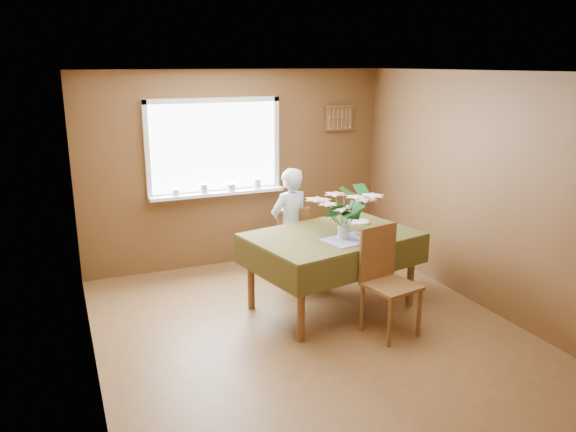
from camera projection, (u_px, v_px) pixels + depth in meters
name	position (u px, v px, depth m)	size (l,w,h in m)	color
floor	(309.00, 332.00, 5.56)	(4.50, 4.50, 0.00)	brown
ceiling	(312.00, 71.00, 4.90)	(4.50, 4.50, 0.00)	white
wall_back	(237.00, 169.00, 7.23)	(4.00, 4.00, 0.00)	brown
wall_front	(476.00, 301.00, 3.23)	(4.00, 4.00, 0.00)	brown
wall_left	(84.00, 234.00, 4.48)	(4.50, 4.50, 0.00)	brown
wall_right	(481.00, 191.00, 5.97)	(4.50, 4.50, 0.00)	brown
window_assembly	(216.00, 163.00, 7.04)	(1.72, 0.20, 1.22)	white
spoon_rack	(339.00, 118.00, 7.58)	(0.44, 0.05, 0.33)	brown
dining_table	(332.00, 243.00, 5.94)	(1.92, 1.49, 0.84)	brown
chair_far	(290.00, 241.00, 6.73)	(0.40, 0.40, 0.93)	brown
chair_near	(385.00, 277.00, 5.45)	(0.53, 0.53, 1.05)	brown
seated_woman	(290.00, 228.00, 6.58)	(0.52, 0.34, 1.41)	white
flower_bouquet	(344.00, 208.00, 5.67)	(0.58, 0.58, 0.50)	white
side_plate	(359.00, 222.00, 6.33)	(0.24, 0.24, 0.01)	white
table_knife	(359.00, 236.00, 5.81)	(0.02, 0.20, 0.00)	silver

